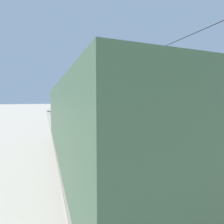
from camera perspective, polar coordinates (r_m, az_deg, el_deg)
ground_plane at (r=19.68m, az=4.45°, el=-5.55°), size 220.00×220.00×0.00m
track_streetcar_siding at (r=23.37m, az=18.51°, el=-4.07°), size 2.80×80.00×0.18m
track_adjacent_siding at (r=20.93m, az=9.40°, el=-4.85°), size 2.80×80.00×0.18m
track_third_siding at (r=19.15m, az=-1.77°, el=-5.65°), size 2.80×80.00×0.18m
track_outer_siding at (r=18.22m, az=-14.67°, el=-6.30°), size 2.80×80.00×0.18m
vintage_streetcar at (r=17.32m, az=0.04°, el=0.64°), size 2.65×16.38×5.05m
boxcar_adjacent at (r=8.67m, az=-7.97°, el=-3.60°), size 2.96×13.41×3.85m
flatcar_far_siding at (r=25.50m, az=14.52°, el=-1.49°), size 2.80×14.34×1.60m
catenary_pole_foreground at (r=29.82m, az=-14.61°, el=4.51°), size 3.18×0.28×6.75m
catenary_pole_mid_near at (r=12.01m, az=-4.87°, el=5.23°), size 3.18×0.28×6.75m
overhead_wire_run at (r=14.09m, az=5.53°, el=15.96°), size 2.98×40.19×0.18m
switch_stand at (r=29.47m, az=13.05°, el=-1.01°), size 0.50×0.30×1.24m
track_end_bumper at (r=30.15m, az=-0.54°, el=-1.36°), size 1.80×0.60×0.80m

